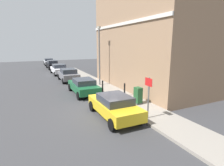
# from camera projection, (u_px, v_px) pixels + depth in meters

# --- Properties ---
(ground) EXTENTS (80.00, 80.00, 0.00)m
(ground) POSITION_uv_depth(u_px,v_px,m) (108.00, 110.00, 11.59)
(ground) COLOR #38383A
(sidewalk) EXTENTS (2.24, 30.00, 0.15)m
(sidewalk) POSITION_uv_depth(u_px,v_px,m) (102.00, 86.00, 17.74)
(sidewalk) COLOR gray
(sidewalk) RESTS_ON ground
(corner_building) EXTENTS (7.74, 12.11, 9.17)m
(corner_building) POSITION_uv_depth(u_px,v_px,m) (156.00, 40.00, 17.17)
(corner_building) COLOR #937256
(corner_building) RESTS_ON ground
(car_yellow) EXTENTS (1.92, 4.13, 1.34)m
(car_yellow) POSITION_uv_depth(u_px,v_px,m) (114.00, 106.00, 10.29)
(car_yellow) COLOR gold
(car_yellow) RESTS_ON ground
(car_green) EXTENTS (1.90, 4.16, 1.34)m
(car_green) POSITION_uv_depth(u_px,v_px,m) (84.00, 86.00, 15.21)
(car_green) COLOR #195933
(car_green) RESTS_ON ground
(car_grey) EXTENTS (1.92, 3.93, 1.45)m
(car_grey) POSITION_uv_depth(u_px,v_px,m) (68.00, 75.00, 20.60)
(car_grey) COLOR slate
(car_grey) RESTS_ON ground
(car_white) EXTENTS (2.01, 4.41, 1.42)m
(car_white) POSITION_uv_depth(u_px,v_px,m) (59.00, 69.00, 25.45)
(car_white) COLOR silver
(car_white) RESTS_ON ground
(car_black) EXTENTS (1.84, 4.47, 1.49)m
(car_black) POSITION_uv_depth(u_px,v_px,m) (53.00, 64.00, 31.07)
(car_black) COLOR black
(car_black) RESTS_ON ground
(car_silver) EXTENTS (1.91, 4.34, 1.37)m
(car_silver) POSITION_uv_depth(u_px,v_px,m) (49.00, 62.00, 36.77)
(car_silver) COLOR #B7B7BC
(car_silver) RESTS_ON ground
(utility_cabinet) EXTENTS (0.46, 0.61, 1.15)m
(utility_cabinet) POSITION_uv_depth(u_px,v_px,m) (138.00, 96.00, 12.28)
(utility_cabinet) COLOR #1E4C28
(utility_cabinet) RESTS_ON sidewalk
(bollard_near_cabinet) EXTENTS (0.14, 0.14, 1.04)m
(bollard_near_cabinet) POSITION_uv_depth(u_px,v_px,m) (125.00, 89.00, 14.12)
(bollard_near_cabinet) COLOR black
(bollard_near_cabinet) RESTS_ON sidewalk
(bollard_far_kerb) EXTENTS (0.14, 0.14, 1.04)m
(bollard_far_kerb) POSITION_uv_depth(u_px,v_px,m) (103.00, 86.00, 15.18)
(bollard_far_kerb) COLOR black
(bollard_far_kerb) RESTS_ON sidewalk
(street_sign) EXTENTS (0.08, 0.60, 2.30)m
(street_sign) POSITION_uv_depth(u_px,v_px,m) (149.00, 92.00, 9.64)
(street_sign) COLOR #59595B
(street_sign) RESTS_ON sidewalk
(lamppost) EXTENTS (0.20, 0.44, 5.72)m
(lamppost) POSITION_uv_depth(u_px,v_px,m) (99.00, 53.00, 17.55)
(lamppost) COLOR #59595B
(lamppost) RESTS_ON sidewalk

